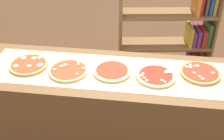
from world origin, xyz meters
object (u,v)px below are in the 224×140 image
Objects in this scene: pizza_plain_2 at (112,71)px; pizza_mushroom_3 at (156,76)px; pizza_mushroom_4 at (200,73)px; bookshelf at (177,48)px; pizza_mozzarella_0 at (29,65)px; pizza_mushroom_1 at (68,70)px.

pizza_plain_2 is 0.98× the size of pizza_mushroom_3.
pizza_plain_2 is at bearing -175.00° from pizza_mushroom_4.
pizza_plain_2 is 1.13m from bookshelf.
pizza_mozzarella_0 is 1.56m from bookshelf.
bookshelf is (1.22, 0.93, -0.29)m from pizza_mozzarella_0.
pizza_mozzarella_0 is at bearing -142.74° from bookshelf.
pizza_mushroom_1 is 1.02× the size of pizza_plain_2.
bookshelf reaches higher than pizza_mushroom_4.
pizza_mozzarella_0 reaches higher than pizza_mushroom_3.
pizza_mozzarella_0 is 1.00× the size of pizza_mushroom_4.
pizza_mushroom_1 is at bearing -132.88° from bookshelf.
pizza_plain_2 is (0.32, 0.04, -0.00)m from pizza_mushroom_1.
pizza_mushroom_4 is (0.65, 0.06, 0.00)m from pizza_plain_2.
pizza_mushroom_3 is at bearing -104.83° from bookshelf.
pizza_mushroom_1 is at bearing -178.31° from pizza_mushroom_3.
bookshelf is at bearing 75.17° from pizza_mushroom_3.
pizza_mushroom_1 is 0.65m from pizza_mushroom_3.
pizza_mozzarella_0 is at bearing 178.89° from pizza_mushroom_3.
bookshelf is (-0.07, 0.87, -0.29)m from pizza_mushroom_4.
pizza_mozzarella_0 is at bearing -179.91° from pizza_plain_2.
pizza_mushroom_4 is (0.32, 0.08, 0.00)m from pizza_mushroom_3.
pizza_mushroom_3 is (0.97, -0.02, -0.00)m from pizza_mozzarella_0.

